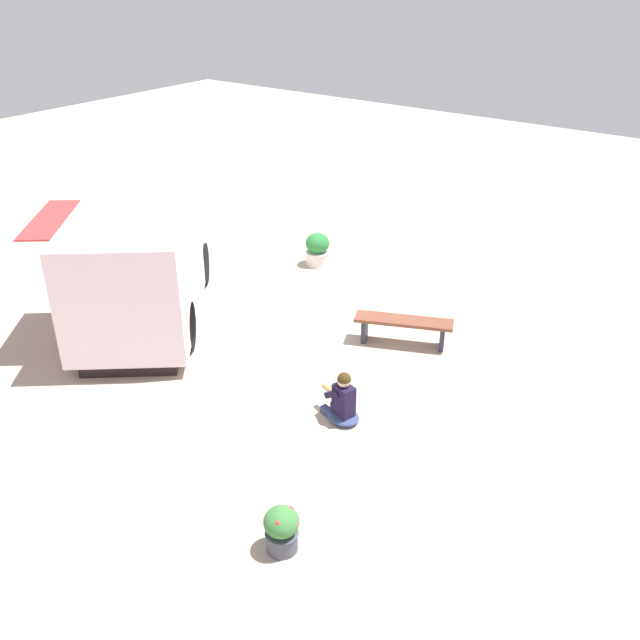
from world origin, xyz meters
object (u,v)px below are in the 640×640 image
object	(u,v)px
person_customer	(342,402)
plaza_bench	(404,325)
planter_flowering_far	(318,249)
planter_flowering_near	(282,529)
food_truck	(142,265)

from	to	relation	value
person_customer	plaza_bench	distance (m)	2.56
planter_flowering_far	planter_flowering_near	bearing A→B (deg)	33.64
food_truck	planter_flowering_far	world-z (taller)	food_truck
food_truck	person_customer	world-z (taller)	food_truck
planter_flowering_near	plaza_bench	bearing A→B (deg)	-165.32
person_customer	planter_flowering_near	xyz separation A→B (m)	(2.55, 0.90, 0.00)
planter_flowering_far	plaza_bench	size ratio (longest dim) A/B	0.42
person_customer	plaza_bench	xyz separation A→B (m)	(-2.53, -0.42, 0.06)
planter_flowering_near	plaza_bench	size ratio (longest dim) A/B	0.35
person_customer	planter_flowering_near	distance (m)	2.70
planter_flowering_near	plaza_bench	world-z (taller)	planter_flowering_near
food_truck	planter_flowering_near	xyz separation A→B (m)	(3.05, 5.78, -0.78)
person_customer	planter_flowering_far	distance (m)	5.88
planter_flowering_near	person_customer	bearing A→B (deg)	-160.44
food_truck	planter_flowering_far	bearing A→B (deg)	164.73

